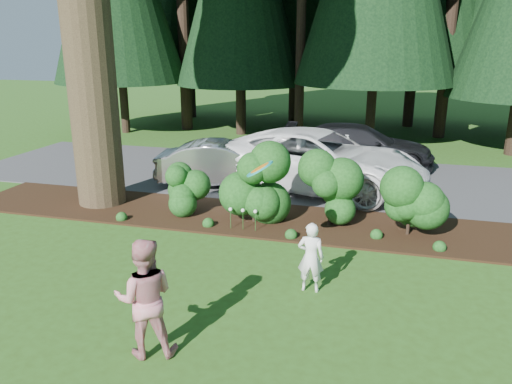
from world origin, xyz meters
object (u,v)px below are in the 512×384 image
car_white_suv (318,160)px  car_dark_suv (359,146)px  adult (145,298)px  child (311,257)px  frisbee (260,169)px  car_silver_wagon (225,164)px

car_white_suv → car_dark_suv: bearing=-5.3°
car_dark_suv → adult: adult is taller
car_white_suv → adult: (-1.13, -8.70, -0.03)m
child → car_white_suv: bearing=-84.2°
adult → frisbee: 3.05m
car_white_suv → car_dark_suv: (0.95, 3.06, -0.14)m
car_silver_wagon → car_white_suv: 2.79m
car_dark_suv → adult: 11.94m
car_white_suv → adult: size_ratio=3.62×
car_silver_wagon → adult: bearing=-178.7°
car_dark_suv → child: car_dark_suv is taller
car_dark_suv → child: (-0.16, -9.31, -0.13)m
car_silver_wagon → car_dark_suv: car_dark_suv is taller
adult → frisbee: size_ratio=3.30×
adult → frisbee: (0.95, 2.61, 1.27)m
car_white_suv → frisbee: frisbee is taller
car_white_suv → car_dark_suv: car_white_suv is taller
car_silver_wagon → adult: 8.47m
car_silver_wagon → car_white_suv: (2.76, 0.38, 0.20)m
car_white_suv → adult: car_white_suv is taller
child → frisbee: frisbee is taller
child → adult: bearing=50.4°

